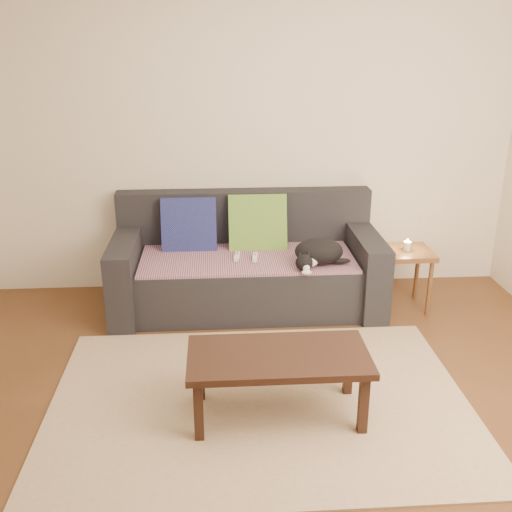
# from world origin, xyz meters

# --- Properties ---
(ground) EXTENTS (4.50, 4.50, 0.00)m
(ground) POSITION_xyz_m (0.00, 0.00, 0.00)
(ground) COLOR brown
(ground) RESTS_ON ground
(back_wall) EXTENTS (4.50, 0.04, 2.60)m
(back_wall) POSITION_xyz_m (0.00, 2.00, 1.30)
(back_wall) COLOR beige
(back_wall) RESTS_ON ground
(sofa) EXTENTS (2.10, 0.94, 0.87)m
(sofa) POSITION_xyz_m (0.00, 1.57, 0.31)
(sofa) COLOR #232328
(sofa) RESTS_ON ground
(throw_blanket) EXTENTS (1.66, 0.74, 0.02)m
(throw_blanket) POSITION_xyz_m (0.00, 1.48, 0.43)
(throw_blanket) COLOR #492A50
(throw_blanket) RESTS_ON sofa
(cushion_navy) EXTENTS (0.44, 0.22, 0.45)m
(cushion_navy) POSITION_xyz_m (-0.46, 1.74, 0.63)
(cushion_navy) COLOR #121B50
(cushion_navy) RESTS_ON throw_blanket
(cushion_green) EXTENTS (0.47, 0.25, 0.49)m
(cushion_green) POSITION_xyz_m (0.10, 1.74, 0.63)
(cushion_green) COLOR #0D5337
(cushion_green) RESTS_ON throw_blanket
(cat) EXTENTS (0.45, 0.41, 0.19)m
(cat) POSITION_xyz_m (0.52, 1.29, 0.53)
(cat) COLOR black
(cat) RESTS_ON throw_blanket
(wii_remote_a) EXTENTS (0.06, 0.15, 0.03)m
(wii_remote_a) POSITION_xyz_m (-0.08, 1.45, 0.46)
(wii_remote_a) COLOR white
(wii_remote_a) RESTS_ON throw_blanket
(wii_remote_b) EXTENTS (0.05, 0.15, 0.03)m
(wii_remote_b) POSITION_xyz_m (0.06, 1.43, 0.46)
(wii_remote_b) COLOR white
(wii_remote_b) RESTS_ON throw_blanket
(side_table) EXTENTS (0.39, 0.39, 0.49)m
(side_table) POSITION_xyz_m (1.25, 1.42, 0.40)
(side_table) COLOR brown
(side_table) RESTS_ON ground
(candle) EXTENTS (0.06, 0.06, 0.09)m
(candle) POSITION_xyz_m (1.25, 1.42, 0.52)
(candle) COLOR beige
(candle) RESTS_ON side_table
(rug) EXTENTS (2.50, 1.80, 0.01)m
(rug) POSITION_xyz_m (0.00, 0.15, 0.01)
(rug) COLOR tan
(rug) RESTS_ON ground
(coffee_table) EXTENTS (1.02, 0.51, 0.41)m
(coffee_table) POSITION_xyz_m (0.09, 0.01, 0.36)
(coffee_table) COLOR black
(coffee_table) RESTS_ON rug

